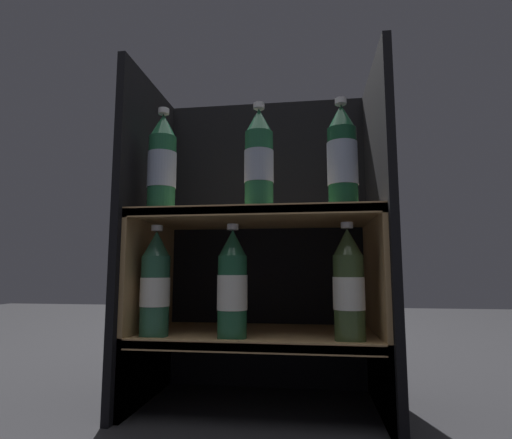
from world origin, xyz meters
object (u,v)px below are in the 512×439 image
bottle_upper_front_2 (342,158)px  bottle_lower_front_0 (155,285)px  bottle_upper_front_0 (162,165)px  bottle_lower_front_1 (232,286)px  bottle_upper_front_1 (259,161)px  bottle_lower_front_2 (349,286)px

bottle_upper_front_2 → bottle_lower_front_0: (-0.46, 0.00, -0.30)m
bottle_upper_front_0 → bottle_lower_front_1: (0.18, 0.00, -0.30)m
bottle_upper_front_1 → bottle_lower_front_2: size_ratio=1.00×
bottle_upper_front_1 → bottle_upper_front_2: same height
bottle_upper_front_1 → bottle_lower_front_0: bottle_upper_front_1 is taller
bottle_upper_front_1 → bottle_upper_front_2: (0.20, 0.00, -0.00)m
bottle_upper_front_0 → bottle_lower_front_1: bottle_upper_front_0 is taller
bottle_upper_front_1 → bottle_lower_front_2: (0.21, 0.00, -0.30)m
bottle_upper_front_0 → bottle_upper_front_1: (0.25, 0.00, 0.00)m
bottle_upper_front_2 → bottle_lower_front_1: bottle_upper_front_2 is taller
bottle_upper_front_0 → bottle_lower_front_1: size_ratio=1.00×
bottle_upper_front_0 → bottle_lower_front_2: (0.46, 0.00, -0.30)m
bottle_upper_front_0 → bottle_lower_front_0: (-0.01, 0.00, -0.30)m
bottle_lower_front_1 → bottle_lower_front_2: bearing=-0.0°
bottle_upper_front_0 → bottle_upper_front_1: bearing=0.0°
bottle_upper_front_1 → bottle_lower_front_1: (-0.06, 0.00, -0.30)m
bottle_lower_front_0 → bottle_lower_front_1: (0.19, 0.00, -0.00)m
bottle_lower_front_2 → bottle_lower_front_1: bearing=180.0°
bottle_lower_front_1 → bottle_lower_front_2: same height
bottle_upper_front_0 → bottle_upper_front_1: same height
bottle_upper_front_0 → bottle_lower_front_2: bearing=0.0°
bottle_upper_front_2 → bottle_lower_front_1: size_ratio=1.00×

